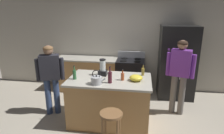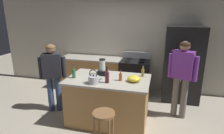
{
  "view_description": "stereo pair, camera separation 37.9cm",
  "coord_description": "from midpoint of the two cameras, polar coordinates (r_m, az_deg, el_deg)",
  "views": [
    {
      "loc": [
        0.6,
        -3.48,
        2.24
      ],
      "look_at": [
        0.0,
        0.3,
        1.1
      ],
      "focal_mm": 30.62,
      "sensor_mm": 36.0,
      "label": 1
    },
    {
      "loc": [
        0.97,
        -3.41,
        2.24
      ],
      "look_at": [
        0.0,
        0.3,
        1.1
      ],
      "focal_mm": 30.62,
      "sensor_mm": 36.0,
      "label": 2
    }
  ],
  "objects": [
    {
      "name": "ground_plane",
      "position": [
        4.18,
        -3.36,
        -15.82
      ],
      "size": [
        14.0,
        14.0,
        0.0
      ],
      "primitive_type": "plane",
      "color": "#B2A893"
    },
    {
      "name": "back_wall",
      "position": [
        5.52,
        0.72,
        7.32
      ],
      "size": [
        8.0,
        0.1,
        2.7
      ],
      "primitive_type": "cube",
      "color": "beige",
      "rests_on": "ground_plane"
    },
    {
      "name": "kitchen_island",
      "position": [
        3.95,
        -3.48,
        -9.97
      ],
      "size": [
        1.62,
        0.99,
        0.95
      ],
      "color": "#B7844C",
      "rests_on": "ground_plane"
    },
    {
      "name": "back_counter_run",
      "position": [
        5.53,
        -8.16,
        -2.21
      ],
      "size": [
        2.0,
        0.64,
        0.95
      ],
      "color": "#B7844C",
      "rests_on": "ground_plane"
    },
    {
      "name": "refrigerator",
      "position": [
        5.16,
        16.8,
        1.3
      ],
      "size": [
        0.9,
        0.73,
        1.88
      ],
      "color": "black",
      "rests_on": "ground_plane"
    },
    {
      "name": "stove_range",
      "position": [
        5.29,
        3.41,
        -2.81
      ],
      "size": [
        0.76,
        0.65,
        1.13
      ],
      "color": "black",
      "rests_on": "ground_plane"
    },
    {
      "name": "person_by_island_left",
      "position": [
        4.34,
        -20.33,
        -1.92
      ],
      "size": [
        0.59,
        0.34,
        1.55
      ],
      "color": "#384C7A",
      "rests_on": "ground_plane"
    },
    {
      "name": "person_by_sink_right",
      "position": [
        4.25,
        17.25,
        -1.07
      ],
      "size": [
        0.59,
        0.33,
        1.66
      ],
      "color": "#66605B",
      "rests_on": "ground_plane"
    },
    {
      "name": "bar_stool",
      "position": [
        3.14,
        -3.85,
        -16.14
      ],
      "size": [
        0.36,
        0.36,
        0.71
      ],
      "color": "brown",
      "rests_on": "ground_plane"
    },
    {
      "name": "blender_appliance",
      "position": [
        3.92,
        -5.56,
        -0.48
      ],
      "size": [
        0.17,
        0.17,
        0.34
      ],
      "color": "black",
      "rests_on": "kitchen_island"
    },
    {
      "name": "bottle_olive_oil",
      "position": [
        3.8,
        -13.95,
        -2.15
      ],
      "size": [
        0.07,
        0.07,
        0.28
      ],
      "color": "#2D6638",
      "rests_on": "kitchen_island"
    },
    {
      "name": "bottle_wine",
      "position": [
        3.5,
        -3.73,
        -3.03
      ],
      "size": [
        0.08,
        0.08,
        0.32
      ],
      "color": "#471923",
      "rests_on": "kitchen_island"
    },
    {
      "name": "bottle_cooking_sauce",
      "position": [
        3.64,
        0.2,
        -2.84
      ],
      "size": [
        0.06,
        0.06,
        0.22
      ],
      "color": "#B24C26",
      "rests_on": "kitchen_island"
    },
    {
      "name": "bottle_vinegar",
      "position": [
        3.94,
        6.54,
        -1.35
      ],
      "size": [
        0.06,
        0.06,
        0.24
      ],
      "color": "olive",
      "rests_on": "kitchen_island"
    },
    {
      "name": "mixing_bowl",
      "position": [
        3.64,
        4.23,
        -3.29
      ],
      "size": [
        0.25,
        0.25,
        0.11
      ],
      "primitive_type": "ellipsoid",
      "color": "yellow",
      "rests_on": "kitchen_island"
    },
    {
      "name": "tea_kettle",
      "position": [
        3.49,
        -7.76,
        -3.9
      ],
      "size": [
        0.28,
        0.2,
        0.27
      ],
      "color": "#B7BABF",
      "rests_on": "kitchen_island"
    }
  ]
}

